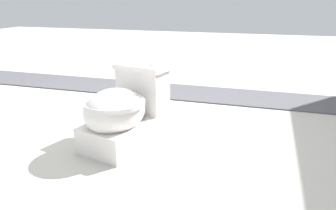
% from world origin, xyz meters
% --- Properties ---
extents(ground_plane, '(14.00, 14.00, 0.00)m').
position_xyz_m(ground_plane, '(0.00, 0.00, 0.00)').
color(ground_plane, '#B7B2A8').
extents(gravel_strip, '(0.56, 8.00, 0.01)m').
position_xyz_m(gravel_strip, '(-1.10, 0.50, 0.01)').
color(gravel_strip, '#4C4C51').
rests_on(gravel_strip, ground).
extents(toilet, '(0.70, 0.52, 0.52)m').
position_xyz_m(toilet, '(0.19, -0.01, 0.22)').
color(toilet, white).
rests_on(toilet, ground).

